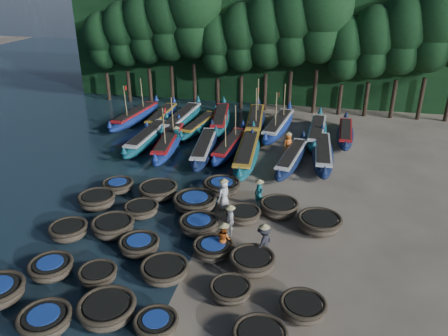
% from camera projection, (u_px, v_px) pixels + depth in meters
% --- Properties ---
extents(ground, '(120.00, 120.00, 0.00)m').
position_uv_depth(ground, '(214.00, 212.00, 24.10)').
color(ground, gray).
rests_on(ground, ground).
extents(foliage_wall, '(40.00, 3.00, 10.00)m').
position_uv_depth(foliage_wall, '(270.00, 50.00, 42.93)').
color(foliage_wall, black).
rests_on(foliage_wall, ground).
extents(coracle_1, '(2.09, 2.09, 0.74)m').
position_uv_depth(coracle_1, '(45.00, 321.00, 16.03)').
color(coracle_1, brown).
rests_on(coracle_1, ground).
extents(coracle_2, '(2.40, 2.40, 0.81)m').
position_uv_depth(coracle_2, '(107.00, 310.00, 16.50)').
color(coracle_2, brown).
rests_on(coracle_2, ground).
extents(coracle_3, '(1.69, 1.69, 0.65)m').
position_uv_depth(coracle_3, '(156.00, 324.00, 15.93)').
color(coracle_3, brown).
rests_on(coracle_3, ground).
extents(coracle_5, '(2.14, 2.14, 0.72)m').
position_uv_depth(coracle_5, '(51.00, 268.00, 18.90)').
color(coracle_5, brown).
rests_on(coracle_5, ground).
extents(coracle_6, '(1.82, 1.82, 0.66)m').
position_uv_depth(coracle_6, '(98.00, 275.00, 18.53)').
color(coracle_6, brown).
rests_on(coracle_6, ground).
extents(coracle_7, '(2.61, 2.61, 0.69)m').
position_uv_depth(coracle_7, '(164.00, 270.00, 18.78)').
color(coracle_7, brown).
rests_on(coracle_7, ground).
extents(coracle_8, '(2.15, 2.15, 0.63)m').
position_uv_depth(coracle_8, '(230.00, 290.00, 17.66)').
color(coracle_8, brown).
rests_on(coracle_8, ground).
extents(coracle_9, '(1.87, 1.87, 0.69)m').
position_uv_depth(coracle_9, '(303.00, 308.00, 16.69)').
color(coracle_9, brown).
rests_on(coracle_9, ground).
extents(coracle_10, '(2.28, 2.28, 0.77)m').
position_uv_depth(coracle_10, '(69.00, 231.00, 21.55)').
color(coracle_10, brown).
rests_on(coracle_10, ground).
extents(coracle_11, '(2.18, 2.18, 0.85)m').
position_uv_depth(coracle_11, '(113.00, 227.00, 21.81)').
color(coracle_11, brown).
rests_on(coracle_11, ground).
extents(coracle_12, '(2.36, 2.36, 0.69)m').
position_uv_depth(coracle_12, '(139.00, 245.00, 20.50)').
color(coracle_12, brown).
rests_on(coracle_12, ground).
extents(coracle_13, '(2.11, 2.11, 0.65)m').
position_uv_depth(coracle_13, '(213.00, 248.00, 20.28)').
color(coracle_13, brown).
rests_on(coracle_13, ground).
extents(coracle_14, '(2.28, 2.28, 0.82)m').
position_uv_depth(coracle_14, '(252.00, 262.00, 19.19)').
color(coracle_14, brown).
rests_on(coracle_14, ground).
extents(coracle_15, '(2.15, 2.15, 0.84)m').
position_uv_depth(coracle_15, '(97.00, 200.00, 24.34)').
color(coracle_15, brown).
rests_on(coracle_15, ground).
extents(coracle_16, '(1.89, 1.89, 0.69)m').
position_uv_depth(coracle_16, '(141.00, 210.00, 23.55)').
color(coracle_16, brown).
rests_on(coracle_16, ground).
extents(coracle_17, '(2.45, 2.45, 0.77)m').
position_uv_depth(coracle_17, '(199.00, 225.00, 22.04)').
color(coracle_17, brown).
rests_on(coracle_17, ground).
extents(coracle_18, '(2.23, 2.23, 0.71)m').
position_uv_depth(coracle_18, '(243.00, 215.00, 23.03)').
color(coracle_18, brown).
rests_on(coracle_18, ground).
extents(coracle_19, '(2.37, 2.37, 0.81)m').
position_uv_depth(coracle_19, '(319.00, 223.00, 22.17)').
color(coracle_19, brown).
rests_on(coracle_19, ground).
extents(coracle_20, '(2.02, 2.02, 0.69)m').
position_uv_depth(coracle_20, '(118.00, 186.00, 26.13)').
color(coracle_20, brown).
rests_on(coracle_20, ground).
extents(coracle_21, '(2.79, 2.79, 0.80)m').
position_uv_depth(coracle_21, '(158.00, 191.00, 25.45)').
color(coracle_21, brown).
rests_on(coracle_21, ground).
extents(coracle_22, '(2.93, 2.93, 0.81)m').
position_uv_depth(coracle_22, '(195.00, 202.00, 24.17)').
color(coracle_22, brown).
rests_on(coracle_22, ground).
extents(coracle_23, '(2.71, 2.71, 0.76)m').
position_uv_depth(coracle_23, '(222.00, 186.00, 25.99)').
color(coracle_23, brown).
rests_on(coracle_23, ground).
extents(coracle_24, '(2.61, 2.61, 0.77)m').
position_uv_depth(coracle_24, '(279.00, 207.00, 23.68)').
color(coracle_24, brown).
rests_on(coracle_24, ground).
extents(long_boat_2, '(1.71, 8.42, 1.48)m').
position_uv_depth(long_boat_2, '(148.00, 137.00, 33.25)').
color(long_boat_2, '#0F4555').
rests_on(long_boat_2, ground).
extents(long_boat_3, '(2.53, 8.57, 3.67)m').
position_uv_depth(long_boat_3, '(169.00, 142.00, 32.27)').
color(long_boat_3, navy).
rests_on(long_boat_3, ground).
extents(long_boat_4, '(2.30, 8.29, 1.47)m').
position_uv_depth(long_boat_4, '(204.00, 148.00, 31.33)').
color(long_boat_4, '#0F183A').
rests_on(long_boat_4, ground).
extents(long_boat_5, '(1.96, 7.70, 3.28)m').
position_uv_depth(long_boat_5, '(230.00, 146.00, 31.80)').
color(long_boat_5, navy).
rests_on(long_boat_5, ground).
extents(long_boat_6, '(2.12, 9.11, 1.61)m').
position_uv_depth(long_boat_6, '(247.00, 153.00, 30.30)').
color(long_boat_6, '#0F4555').
rests_on(long_boat_6, ground).
extents(long_boat_7, '(2.46, 7.62, 1.36)m').
position_uv_depth(long_boat_7, '(292.00, 158.00, 29.71)').
color(long_boat_7, '#0F183A').
rests_on(long_boat_7, ground).
extents(long_boat_8, '(1.76, 8.38, 1.48)m').
position_uv_depth(long_boat_8, '(323.00, 153.00, 30.37)').
color(long_boat_8, '#0F183A').
rests_on(long_boat_8, ground).
extents(long_boat_9, '(2.38, 8.52, 3.64)m').
position_uv_depth(long_boat_9, '(135.00, 116.00, 38.10)').
color(long_boat_9, navy).
rests_on(long_boat_9, ground).
extents(long_boat_10, '(1.52, 7.76, 1.37)m').
position_uv_depth(long_boat_10, '(162.00, 117.00, 38.17)').
color(long_boat_10, navy).
rests_on(long_boat_10, ground).
extents(long_boat_11, '(2.03, 9.18, 1.62)m').
position_uv_depth(long_boat_11, '(182.00, 119.00, 37.28)').
color(long_boat_11, '#0F4555').
rests_on(long_boat_11, ground).
extents(long_boat_12, '(2.32, 7.37, 1.31)m').
position_uv_depth(long_boat_12, '(200.00, 125.00, 36.14)').
color(long_boat_12, '#0F4555').
rests_on(long_boat_12, ground).
extents(long_boat_13, '(2.76, 8.62, 1.53)m').
position_uv_depth(long_boat_13, '(220.00, 119.00, 37.31)').
color(long_boat_13, '#0F4555').
rests_on(long_boat_13, ground).
extents(long_boat_14, '(2.46, 9.14, 3.90)m').
position_uv_depth(long_boat_14, '(255.00, 121.00, 36.69)').
color(long_boat_14, '#0F183A').
rests_on(long_boat_14, ground).
extents(long_boat_15, '(2.64, 8.88, 3.80)m').
position_uv_depth(long_boat_15, '(278.00, 126.00, 35.66)').
color(long_boat_15, navy).
rests_on(long_boat_15, ground).
extents(long_boat_16, '(1.78, 8.56, 1.51)m').
position_uv_depth(long_boat_16, '(317.00, 132.00, 34.35)').
color(long_boat_16, '#0F4555').
rests_on(long_boat_16, ground).
extents(long_boat_17, '(1.55, 7.38, 1.30)m').
position_uv_depth(long_boat_17, '(345.00, 133.00, 34.28)').
color(long_boat_17, '#0F183A').
rests_on(long_boat_17, ground).
extents(fisherman_0, '(0.86, 1.02, 1.97)m').
position_uv_depth(fisherman_0, '(224.00, 194.00, 24.06)').
color(fisherman_0, silver).
rests_on(fisherman_0, ground).
extents(fisherman_1, '(0.71, 0.67, 1.83)m').
position_uv_depth(fisherman_1, '(259.00, 192.00, 24.24)').
color(fisherman_1, '#1B7173').
rests_on(fisherman_1, ground).
extents(fisherman_2, '(0.92, 0.92, 1.71)m').
position_uv_depth(fisherman_2, '(224.00, 237.00, 20.34)').
color(fisherman_2, '#D15D1B').
rests_on(fisherman_2, ground).
extents(fisherman_3, '(1.06, 1.28, 1.92)m').
position_uv_depth(fisherman_3, '(264.00, 241.00, 19.90)').
color(fisherman_3, black).
rests_on(fisherman_3, ground).
extents(fisherman_4, '(0.52, 0.98, 1.80)m').
position_uv_depth(fisherman_4, '(230.00, 220.00, 21.69)').
color(fisherman_4, silver).
rests_on(fisherman_4, ground).
extents(fisherman_5, '(1.14, 1.45, 1.73)m').
position_uv_depth(fisherman_5, '(177.00, 136.00, 32.75)').
color(fisherman_5, '#1B7173').
rests_on(fisherman_5, ground).
extents(fisherman_6, '(0.96, 0.96, 1.89)m').
position_uv_depth(fisherman_6, '(288.00, 144.00, 31.13)').
color(fisherman_6, '#D15D1B').
rests_on(fisherman_6, ground).
extents(tree_0, '(3.68, 3.68, 8.68)m').
position_uv_depth(tree_0, '(103.00, 40.00, 42.59)').
color(tree_0, black).
rests_on(tree_0, ground).
extents(tree_1, '(4.09, 4.09, 9.65)m').
position_uv_depth(tree_1, '(124.00, 34.00, 41.85)').
color(tree_1, black).
rests_on(tree_1, ground).
extents(tree_2, '(4.51, 4.51, 10.63)m').
position_uv_depth(tree_2, '(146.00, 27.00, 41.12)').
color(tree_2, black).
rests_on(tree_2, ground).
extents(tree_3, '(4.92, 4.92, 11.60)m').
position_uv_depth(tree_3, '(169.00, 20.00, 40.38)').
color(tree_3, black).
rests_on(tree_3, ground).
extents(tree_4, '(5.34, 5.34, 12.58)m').
position_uv_depth(tree_4, '(193.00, 13.00, 39.65)').
color(tree_4, black).
rests_on(tree_4, ground).
extents(tree_5, '(3.68, 3.68, 8.68)m').
position_uv_depth(tree_5, '(217.00, 44.00, 40.31)').
color(tree_5, black).
rests_on(tree_5, ground).
extents(tree_6, '(4.09, 4.09, 9.65)m').
position_uv_depth(tree_6, '(242.00, 37.00, 39.57)').
color(tree_6, black).
rests_on(tree_6, ground).
extents(tree_7, '(4.51, 4.51, 10.63)m').
position_uv_depth(tree_7, '(267.00, 30.00, 38.84)').
color(tree_7, black).
rests_on(tree_7, ground).
extents(tree_8, '(4.92, 4.92, 11.60)m').
position_uv_depth(tree_8, '(294.00, 23.00, 38.10)').
color(tree_8, black).
rests_on(tree_8, ground).
extents(tree_9, '(5.34, 5.34, 12.58)m').
position_uv_depth(tree_9, '(321.00, 15.00, 37.37)').
color(tree_9, black).
rests_on(tree_9, ground).
extents(tree_10, '(3.68, 3.68, 8.68)m').
position_uv_depth(tree_10, '(345.00, 49.00, 38.03)').
color(tree_10, black).
rests_on(tree_10, ground).
extents(tree_11, '(4.09, 4.09, 9.65)m').
position_uv_depth(tree_11, '(374.00, 41.00, 37.29)').
color(tree_11, black).
rests_on(tree_11, ground).
extents(tree_12, '(4.51, 4.51, 10.63)m').
position_uv_depth(tree_12, '(404.00, 34.00, 36.56)').
color(tree_12, black).
rests_on(tree_12, ground).
extents(tree_13, '(4.92, 4.92, 11.60)m').
position_uv_depth(tree_13, '(435.00, 26.00, 35.82)').
color(tree_13, black).
rests_on(tree_13, ground).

